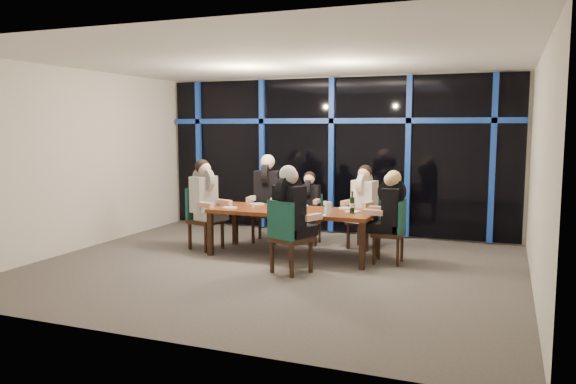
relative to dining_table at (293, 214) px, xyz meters
name	(u,v)px	position (x,y,z in m)	size (l,w,h in m)	color
room	(273,129)	(0.00, -0.80, 1.34)	(7.04, 7.00, 3.02)	#5E5753
window_wall	(333,153)	(0.01, 2.13, 0.87)	(6.86, 0.43, 2.94)	black
dining_table	(293,214)	(0.00, 0.00, 0.00)	(2.60, 1.00, 0.75)	brown
chair_far_left	(268,208)	(-0.83, 0.97, -0.09)	(0.55, 0.55, 1.06)	black
chair_far_mid	(310,216)	(-0.07, 1.03, -0.20)	(0.44, 0.44, 0.87)	black
chair_far_right	(366,216)	(0.93, 1.03, -0.14)	(0.55, 0.55, 0.96)	black
chair_end_left	(202,215)	(-1.62, -0.04, -0.11)	(0.59, 0.59, 1.03)	black
chair_end_right	(394,228)	(1.60, 0.09, -0.15)	(0.45, 0.45, 0.96)	black
chair_near_mid	(287,233)	(0.32, -1.06, -0.10)	(0.63, 0.63, 1.04)	black
diner_far_left	(267,185)	(-0.82, 0.88, 0.33)	(0.56, 0.69, 1.04)	black
diner_far_mid	(309,197)	(-0.06, 0.96, 0.15)	(0.46, 0.56, 0.85)	black
diner_far_right	(363,194)	(0.91, 0.95, 0.24)	(0.56, 0.65, 0.94)	silver
diner_end_left	(205,191)	(-1.54, -0.06, 0.30)	(0.70, 0.60, 1.00)	black
diner_end_right	(389,203)	(1.52, 0.09, 0.24)	(0.59, 0.48, 0.94)	black
diner_near_mid	(291,203)	(0.35, -0.98, 0.31)	(0.65, 0.71, 1.01)	black
plate_far_left	(257,204)	(-0.76, 0.31, 0.08)	(0.24, 0.24, 0.01)	white
plate_far_mid	(301,206)	(0.00, 0.40, 0.08)	(0.24, 0.24, 0.01)	white
plate_far_right	(346,208)	(0.76, 0.41, 0.08)	(0.24, 0.24, 0.01)	white
plate_end_left	(230,208)	(-0.99, -0.22, 0.08)	(0.24, 0.24, 0.01)	white
plate_end_right	(352,212)	(0.95, 0.09, 0.08)	(0.24, 0.24, 0.01)	white
plate_near_mid	(318,215)	(0.57, -0.46, 0.08)	(0.24, 0.24, 0.01)	white
wine_bottle	(352,205)	(0.98, -0.03, 0.20)	(0.08, 0.08, 0.33)	black
water_pitcher	(328,208)	(0.67, -0.28, 0.16)	(0.12, 0.10, 0.19)	white
tea_light	(277,210)	(-0.18, -0.21, 0.08)	(0.05, 0.05, 0.03)	#FFA94C
wine_glass_a	(275,202)	(-0.24, -0.15, 0.20)	(0.07, 0.07, 0.18)	white
wine_glass_b	(294,200)	(0.01, 0.06, 0.21)	(0.07, 0.07, 0.19)	white
wine_glass_c	(325,204)	(0.53, 0.02, 0.18)	(0.06, 0.06, 0.16)	silver
wine_glass_d	(253,199)	(-0.69, 0.00, 0.21)	(0.07, 0.07, 0.19)	silver
wine_glass_e	(351,203)	(0.92, 0.14, 0.20)	(0.07, 0.07, 0.18)	silver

